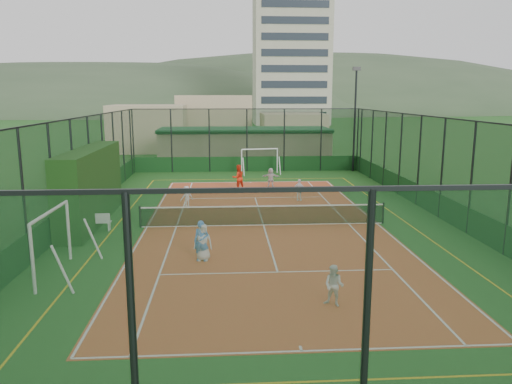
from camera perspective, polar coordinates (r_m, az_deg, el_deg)
ground at (r=23.80m, az=0.85°, el=-3.83°), size 300.00×300.00×0.00m
court_slab at (r=23.79m, az=0.85°, el=-3.82°), size 11.17×23.97×0.01m
tennis_net at (r=23.66m, az=0.86°, el=-2.59°), size 11.67×0.12×1.06m
perimeter_fence at (r=23.28m, az=0.87°, el=2.12°), size 18.12×34.12×5.00m
floodlight_ne at (r=40.92m, az=11.22°, el=8.09°), size 0.60×0.26×8.25m
clubhouse at (r=45.19m, az=-1.33°, el=5.32°), size 15.20×7.20×3.15m
apartment_tower at (r=106.19m, az=4.00°, el=15.88°), size 15.00×12.00×30.00m
distant_hills at (r=173.04m, az=-3.08°, el=9.07°), size 200.00×60.00×24.00m
hedge_left at (r=25.37m, az=-18.40°, el=0.68°), size 1.23×8.19×3.58m
white_bench at (r=23.95m, az=-18.03°, el=-3.22°), size 1.54×0.42×0.86m
futsal_goal_near at (r=18.48m, az=-22.27°, el=-5.50°), size 3.49×1.10×2.23m
futsal_goal_far at (r=39.25m, az=0.41°, el=3.54°), size 3.07×1.31×1.92m
child_near_left at (r=18.81m, az=-6.09°, el=-5.71°), size 0.72×0.49×1.41m
child_near_mid at (r=18.74m, az=-6.26°, el=-5.58°), size 0.61×0.46×1.53m
child_near_right at (r=15.03m, az=8.91°, el=-10.52°), size 0.76×0.71×1.24m
child_far_left at (r=27.62m, az=-7.93°, el=-0.55°), size 0.88×0.76×1.18m
child_far_right at (r=29.19m, az=4.98°, el=0.23°), size 0.80×0.63×1.27m
child_far_back at (r=33.61m, az=1.69°, el=1.71°), size 1.22×0.54×1.27m
coach at (r=32.24m, az=-2.04°, el=1.66°), size 0.97×0.86×1.67m
tennis_balls at (r=25.46m, az=3.58°, el=-2.76°), size 5.21×0.68×0.07m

